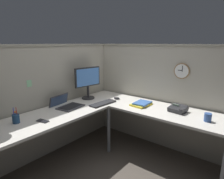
% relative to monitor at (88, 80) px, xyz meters
% --- Properties ---
extents(ground_plane, '(6.80, 6.80, 0.00)m').
position_rel_monitor_xyz_m(ground_plane, '(-0.23, -0.64, -1.02)').
color(ground_plane, '#4C443D').
extents(cubicle_wall_back, '(2.57, 0.12, 1.58)m').
position_rel_monitor_xyz_m(cubicle_wall_back, '(-0.59, 0.23, -0.23)').
color(cubicle_wall_back, '#A8A393').
rests_on(cubicle_wall_back, ground).
extents(cubicle_wall_right, '(0.12, 2.37, 1.58)m').
position_rel_monitor_xyz_m(cubicle_wall_right, '(0.64, -0.90, -0.23)').
color(cubicle_wall_right, '#A8A393').
rests_on(cubicle_wall_right, ground).
extents(desk, '(2.35, 2.15, 0.73)m').
position_rel_monitor_xyz_m(desk, '(-0.37, -0.69, -0.39)').
color(desk, beige).
rests_on(desk, ground).
extents(monitor, '(0.46, 0.20, 0.50)m').
position_rel_monitor_xyz_m(monitor, '(0.00, 0.00, 0.00)').
color(monitor, '#232326').
rests_on(monitor, desk).
extents(laptop, '(0.39, 0.42, 0.22)m').
position_rel_monitor_xyz_m(laptop, '(-0.48, -0.03, -0.27)').
color(laptop, '#38383D').
rests_on(laptop, desk).
extents(keyboard, '(0.44, 0.16, 0.02)m').
position_rel_monitor_xyz_m(keyboard, '(-0.08, -0.38, -0.28)').
color(keyboard, '#232326').
rests_on(keyboard, desk).
extents(computer_mouse, '(0.06, 0.10, 0.03)m').
position_rel_monitor_xyz_m(computer_mouse, '(0.25, -0.38, -0.28)').
color(computer_mouse, black).
rests_on(computer_mouse, desk).
extents(pen_cup, '(0.08, 0.08, 0.18)m').
position_rel_monitor_xyz_m(pen_cup, '(-1.20, -0.08, -0.24)').
color(pen_cup, navy).
rests_on(pen_cup, desk).
extents(cell_phone, '(0.09, 0.15, 0.01)m').
position_rel_monitor_xyz_m(cell_phone, '(-0.99, -0.27, -0.29)').
color(cell_phone, black).
rests_on(cell_phone, desk).
extents(office_phone, '(0.21, 0.23, 0.11)m').
position_rel_monitor_xyz_m(office_phone, '(0.28, -1.35, -0.26)').
color(office_phone, '#232326').
rests_on(office_phone, desk).
extents(book_stack, '(0.30, 0.24, 0.04)m').
position_rel_monitor_xyz_m(book_stack, '(0.22, -0.85, -0.27)').
color(book_stack, yellow).
rests_on(book_stack, desk).
extents(coffee_mug, '(0.08, 0.08, 0.10)m').
position_rel_monitor_xyz_m(coffee_mug, '(0.18, -1.73, -0.25)').
color(coffee_mug, '#2D4C8C').
rests_on(coffee_mug, desk).
extents(wall_clock, '(0.04, 0.22, 0.22)m').
position_rel_monitor_xyz_m(wall_clock, '(0.59, -1.25, 0.19)').
color(wall_clock, olive).
extents(pinned_note_leftmost, '(0.06, 0.00, 0.09)m').
position_rel_monitor_xyz_m(pinned_note_leftmost, '(-0.86, 0.18, 0.07)').
color(pinned_note_leftmost, '#8CCC99').
extents(pinned_note_middle, '(0.08, 0.00, 0.08)m').
position_rel_monitor_xyz_m(pinned_note_middle, '(-0.07, 0.18, 0.02)').
color(pinned_note_middle, '#EAD84C').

